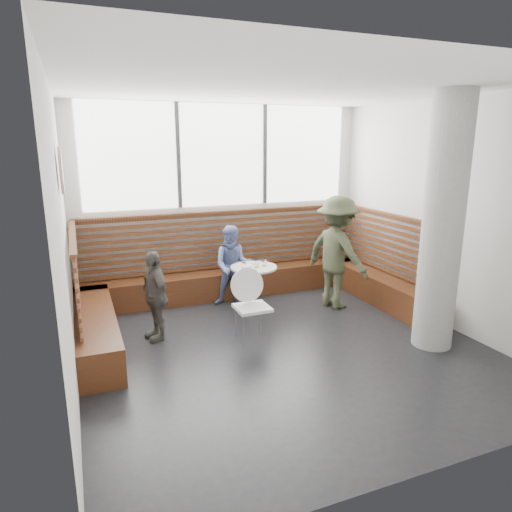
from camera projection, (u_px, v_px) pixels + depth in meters
name	position (u px, v px, depth m)	size (l,w,h in m)	color
room	(287.00, 226.00, 5.51)	(5.00, 5.00, 3.20)	silver
booth	(238.00, 281.00, 7.40)	(5.00, 2.50, 1.44)	#422210
concrete_column	(443.00, 225.00, 5.64)	(0.50, 0.50, 3.20)	gray
wall_art	(61.00, 171.00, 4.81)	(0.50, 0.50, 0.03)	white
cafe_table	(254.00, 279.00, 7.05)	(0.72, 0.72, 0.74)	silver
cafe_chair	(250.00, 299.00, 6.05)	(0.46, 0.45, 0.96)	white
adult_man	(337.00, 253.00, 7.21)	(1.15, 0.66, 1.79)	#3E452E
child_back	(233.00, 266.00, 7.35)	(0.64, 0.49, 1.31)	#6274AA
child_left	(155.00, 296.00, 6.07)	(0.71, 0.30, 1.22)	#53504B
plate_near	(246.00, 266.00, 7.02)	(0.22, 0.22, 0.02)	white
plate_far	(255.00, 262.00, 7.20)	(0.19, 0.19, 0.01)	white
glass_left	(244.00, 266.00, 6.83)	(0.07, 0.07, 0.11)	white
glass_mid	(256.00, 263.00, 6.95)	(0.08, 0.08, 0.12)	white
glass_right	(264.00, 262.00, 7.02)	(0.07, 0.07, 0.12)	white
menu_card	(262.00, 268.00, 6.88)	(0.19, 0.13, 0.00)	#A5C64C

